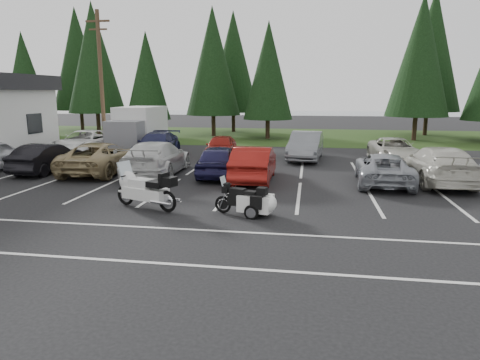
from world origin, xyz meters
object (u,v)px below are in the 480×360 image
object	(u,v)px
car_near_5	(254,163)
car_far_2	(221,147)
utility_pole	(101,79)
car_near_6	(384,169)
car_far_1	(157,145)
car_near_4	(219,161)
adventure_motorcycle	(241,196)
touring_motorcycle	(145,186)
car_near_2	(101,158)
car_near_1	(47,158)
car_far_4	(394,150)
box_truck	(136,129)
cargo_trailer	(256,205)
car_far_0	(85,143)
car_near_7	(439,165)
car_far_3	(306,146)
car_near_3	(157,158)

from	to	relation	value
car_near_5	car_far_2	xyz separation A→B (m)	(-2.80, 6.26, -0.08)
utility_pole	car_near_6	bearing A→B (deg)	-26.01
car_far_1	car_far_2	distance (m)	3.99
car_near_4	car_far_1	world-z (taller)	car_near_4
adventure_motorcycle	touring_motorcycle	bearing A→B (deg)	-171.39
car_near_2	car_near_4	distance (m)	5.85
car_near_1	car_far_4	size ratio (longest dim) A/B	0.89
car_near_6	box_truck	bearing A→B (deg)	-26.98
car_near_4	adventure_motorcycle	xyz separation A→B (m)	(2.05, -6.26, -0.12)
touring_motorcycle	car_near_1	bearing A→B (deg)	162.64
car_far_1	cargo_trailer	size ratio (longest dim) A/B	3.35
car_far_0	box_truck	bearing A→B (deg)	46.12
utility_pole	car_near_2	xyz separation A→B (m)	(3.55, -7.59, -3.95)
car_near_4	touring_motorcycle	distance (m)	6.12
utility_pole	car_near_1	bearing A→B (deg)	-83.74
car_far_4	car_near_7	bearing A→B (deg)	-85.08
car_near_6	car_near_2	bearing A→B (deg)	1.09
car_near_1	car_near_2	world-z (taller)	car_near_2
car_near_5	car_far_2	bearing A→B (deg)	-66.39
car_near_2	adventure_motorcycle	bearing A→B (deg)	138.77
car_far_1	touring_motorcycle	bearing A→B (deg)	-75.36
car_near_1	car_near_2	distance (m)	2.70
utility_pole	car_far_1	xyz separation A→B (m)	(4.36, -1.99, -3.97)
car_near_6	car_far_0	world-z (taller)	car_far_0
car_near_4	car_near_5	distance (m)	1.89
touring_motorcycle	car_near_6	bearing A→B (deg)	52.74
utility_pole	car_near_5	xyz separation A→B (m)	(11.15, -8.28, -3.93)
box_truck	car_near_7	size ratio (longest dim) A/B	1.02
car_near_4	box_truck	bearing A→B (deg)	-50.84
car_near_2	car_near_4	bearing A→B (deg)	177.46
box_truck	utility_pole	bearing A→B (deg)	-165.96
car_near_4	car_near_2	bearing A→B (deg)	-2.93
car_far_3	cargo_trailer	distance (m)	12.18
car_far_1	car_far_4	xyz separation A→B (m)	(13.89, 0.08, -0.06)
car_far_0	car_far_1	size ratio (longest dim) A/B	1.09
utility_pole	car_far_4	size ratio (longest dim) A/B	1.86
box_truck	touring_motorcycle	xyz separation A→B (m)	(6.16, -14.02, -0.67)
utility_pole	car_far_3	xyz separation A→B (m)	(13.34, -1.72, -3.89)
car_near_1	car_far_1	world-z (taller)	car_far_1
utility_pole	car_far_3	bearing A→B (deg)	-7.35
car_far_1	adventure_motorcycle	bearing A→B (deg)	-62.57
car_near_1	cargo_trailer	size ratio (longest dim) A/B	2.85
car_near_2	car_near_6	size ratio (longest dim) A/B	1.13
car_far_1	car_far_4	bearing A→B (deg)	-3.25
utility_pole	touring_motorcycle	xyz separation A→B (m)	(8.16, -13.52, -3.92)
car_far_0	car_near_7	bearing A→B (deg)	-15.82
car_near_7	car_far_3	world-z (taller)	car_far_3
car_near_7	cargo_trailer	size ratio (longest dim) A/B	3.65
utility_pole	car_near_3	distance (m)	10.71
box_truck	car_far_0	world-z (taller)	box_truck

